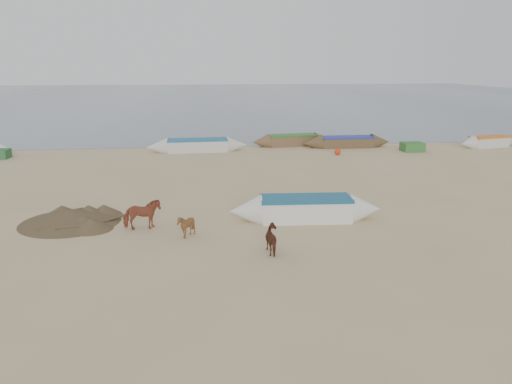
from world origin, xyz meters
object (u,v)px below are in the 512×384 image
(cow_adult, at_px, (142,215))
(near_canoe, at_px, (306,209))
(calf_right, at_px, (275,239))
(calf_front, at_px, (186,226))

(cow_adult, relative_size, near_canoe, 0.23)
(calf_right, height_order, near_canoe, near_canoe)
(cow_adult, bearing_deg, calf_right, -132.49)
(cow_adult, xyz_separation_m, calf_front, (1.67, -1.09, -0.15))
(calf_front, height_order, calf_right, calf_right)
(calf_front, xyz_separation_m, near_canoe, (4.74, 1.53, 0.04))
(cow_adult, bearing_deg, calf_front, -133.29)
(calf_front, distance_m, calf_right, 3.49)
(calf_right, bearing_deg, near_canoe, -58.58)
(cow_adult, bearing_deg, near_canoe, -96.26)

